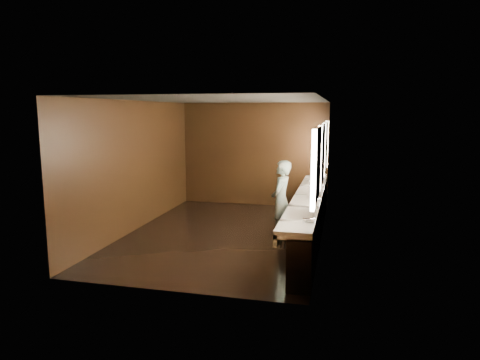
% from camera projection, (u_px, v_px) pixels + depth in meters
% --- Properties ---
extents(floor, '(6.00, 6.00, 0.00)m').
position_uv_depth(floor, '(225.00, 234.00, 9.07)').
color(floor, black).
rests_on(floor, ground).
extents(ceiling, '(4.00, 6.00, 0.02)m').
position_uv_depth(ceiling, '(224.00, 100.00, 8.62)').
color(ceiling, '#2D2D2B').
rests_on(ceiling, wall_back).
extents(wall_back, '(4.00, 0.02, 2.80)m').
position_uv_depth(wall_back, '(254.00, 154.00, 11.72)').
color(wall_back, black).
rests_on(wall_back, floor).
extents(wall_front, '(4.00, 0.02, 2.80)m').
position_uv_depth(wall_front, '(167.00, 196.00, 5.96)').
color(wall_front, black).
rests_on(wall_front, floor).
extents(wall_left, '(0.02, 6.00, 2.80)m').
position_uv_depth(wall_left, '(136.00, 166.00, 9.30)').
color(wall_left, black).
rests_on(wall_left, floor).
extents(wall_right, '(0.02, 6.00, 2.80)m').
position_uv_depth(wall_right, '(323.00, 172.00, 8.38)').
color(wall_right, black).
rests_on(wall_right, floor).
extents(sink_counter, '(0.55, 5.40, 1.01)m').
position_uv_depth(sink_counter, '(311.00, 216.00, 8.57)').
color(sink_counter, black).
rests_on(sink_counter, floor).
extents(mirror_band, '(0.06, 5.03, 1.15)m').
position_uv_depth(mirror_band, '(322.00, 154.00, 8.33)').
color(mirror_band, '#FBE3C2').
rests_on(mirror_band, wall_right).
extents(person, '(0.47, 0.64, 1.62)m').
position_uv_depth(person, '(281.00, 201.00, 8.50)').
color(person, '#91D1D8').
rests_on(person, floor).
extents(trash_bin, '(0.38, 0.38, 0.54)m').
position_uv_depth(trash_bin, '(298.00, 231.00, 8.35)').
color(trash_bin, black).
rests_on(trash_bin, floor).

